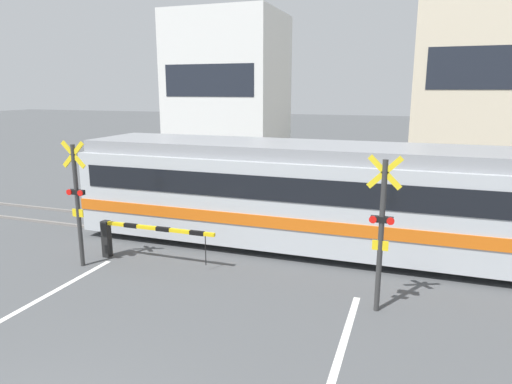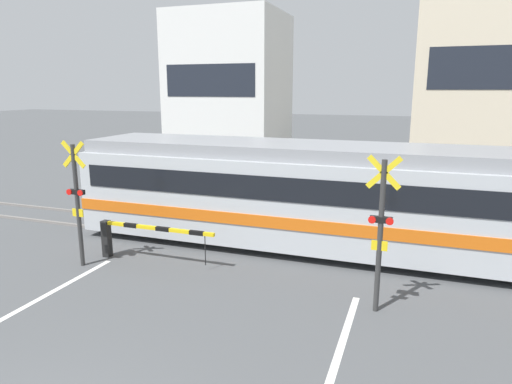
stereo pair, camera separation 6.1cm
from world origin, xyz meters
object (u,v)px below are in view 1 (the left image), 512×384
Objects in this scene: commuter_train at (399,199)px; crossing_barrier_far at (362,205)px; crossing_signal_left at (77,199)px; crossing_signal_right at (381,228)px; crossing_barrier_near at (132,234)px.

commuter_train is 5.54× the size of crossing_barrier_far.
commuter_train is at bearing 24.40° from crossing_signal_left.
crossing_signal_left is at bearing 180.00° from crossing_signal_right.
crossing_signal_right is (6.42, -0.76, 1.06)m from crossing_barrier_near.
crossing_barrier_far is (5.39, 5.23, 0.00)m from crossing_barrier_near.
crossing_signal_left reaches higher than crossing_barrier_far.
crossing_signal_right is at bearing 0.00° from crossing_signal_left.
crossing_signal_right is at bearing -80.30° from crossing_barrier_far.
crossing_signal_left is (-7.66, -3.47, 0.19)m from commuter_train.
crossing_barrier_near is 7.52m from crossing_barrier_far.
crossing_signal_right reaches higher than crossing_barrier_near.
commuter_train is 8.41m from crossing_signal_left.
crossing_barrier_near is at bearing -135.86° from crossing_barrier_far.
commuter_train is 5.68× the size of crossing_signal_right.
crossing_signal_left is at bearing -136.95° from crossing_barrier_far.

